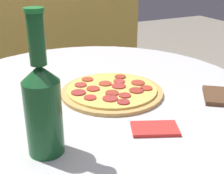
{
  "coord_description": "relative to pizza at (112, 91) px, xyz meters",
  "views": [
    {
      "loc": [
        -0.33,
        -0.77,
        1.07
      ],
      "look_at": [
        0.03,
        -0.05,
        0.74
      ],
      "focal_mm": 50.0,
      "sensor_mm": 36.0,
      "label": 1
    }
  ],
  "objects": [
    {
      "name": "beer_bottle",
      "position": [
        -0.24,
        -0.19,
        0.09
      ],
      "size": [
        0.07,
        0.07,
        0.28
      ],
      "color": "#195628",
      "rests_on": "table"
    },
    {
      "name": "fence_panel",
      "position": [
        -0.03,
        1.07,
        -0.01
      ],
      "size": [
        1.49,
        0.04,
        1.43
      ],
      "color": "gold",
      "rests_on": "ground_plane"
    },
    {
      "name": "table",
      "position": [
        -0.03,
        0.05,
        -0.19
      ],
      "size": [
        0.94,
        0.94,
        0.72
      ],
      "color": "silver",
      "rests_on": "ground_plane"
    },
    {
      "name": "napkin",
      "position": [
        -0.0,
        -0.22,
        -0.0
      ],
      "size": [
        0.12,
        0.1,
        0.01
      ],
      "color": "red",
      "rests_on": "table"
    },
    {
      "name": "pizza",
      "position": [
        0.0,
        0.0,
        0.0
      ],
      "size": [
        0.28,
        0.28,
        0.02
      ],
      "color": "tan",
      "rests_on": "table"
    }
  ]
}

